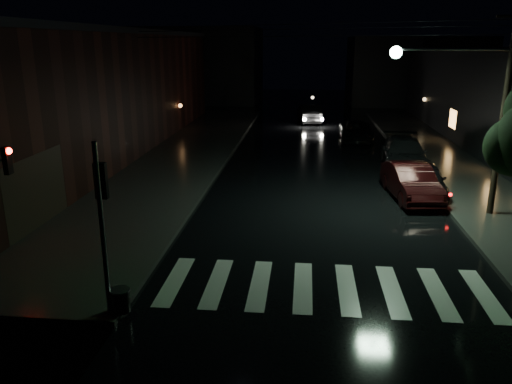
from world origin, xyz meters
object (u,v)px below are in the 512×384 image
(parked_car_b, at_px, (411,182))
(parked_car_c, at_px, (404,153))
(parked_car_d, at_px, (356,131))
(oncoming_car, at_px, (309,113))
(parked_car_a, at_px, (424,179))

(parked_car_b, distance_m, parked_car_c, 5.56)
(parked_car_b, bearing_deg, parked_car_c, 76.99)
(parked_car_b, distance_m, parked_car_d, 13.08)
(parked_car_b, relative_size, parked_car_c, 0.83)
(parked_car_b, relative_size, oncoming_car, 0.99)
(parked_car_a, distance_m, oncoming_car, 20.73)
(oncoming_car, bearing_deg, parked_car_c, 100.85)
(parked_car_b, height_order, parked_car_c, parked_car_c)
(oncoming_car, bearing_deg, parked_car_a, 96.70)
(parked_car_a, bearing_deg, parked_car_c, 93.48)
(parked_car_a, bearing_deg, parked_car_d, 101.76)
(parked_car_c, relative_size, parked_car_d, 1.16)
(parked_car_c, xyz_separation_m, parked_car_d, (-1.80, 7.52, -0.14))
(parked_car_a, xyz_separation_m, parked_car_c, (0.00, 4.84, 0.10))
(parked_car_a, distance_m, parked_car_b, 0.98)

